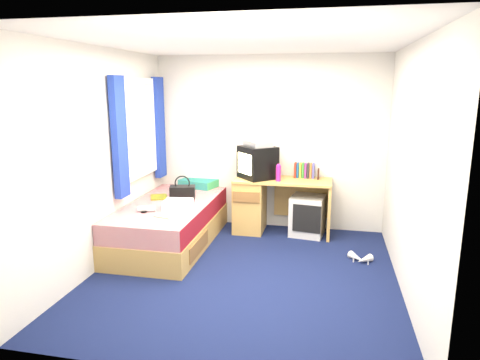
% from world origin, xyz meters
% --- Properties ---
extents(ground, '(3.40, 3.40, 0.00)m').
position_xyz_m(ground, '(0.00, 0.00, 0.00)').
color(ground, '#0C1438').
rests_on(ground, ground).
extents(room_shell, '(3.40, 3.40, 3.40)m').
position_xyz_m(room_shell, '(0.00, 0.00, 1.45)').
color(room_shell, white).
rests_on(room_shell, ground).
extents(bed, '(1.01, 2.00, 0.54)m').
position_xyz_m(bed, '(-1.10, 0.70, 0.27)').
color(bed, tan).
rests_on(bed, ground).
extents(pillow, '(0.57, 0.44, 0.11)m').
position_xyz_m(pillow, '(-1.01, 1.61, 0.60)').
color(pillow, '#185D9F').
rests_on(pillow, bed).
extents(desk, '(1.30, 0.55, 0.75)m').
position_xyz_m(desk, '(-0.03, 1.44, 0.41)').
color(desk, tan).
rests_on(desk, ground).
extents(storage_cube, '(0.49, 0.49, 0.54)m').
position_xyz_m(storage_cube, '(0.59, 1.41, 0.27)').
color(storage_cube, silver).
rests_on(storage_cube, ground).
extents(crt_tv, '(0.59, 0.60, 0.44)m').
position_xyz_m(crt_tv, '(-0.11, 1.44, 0.97)').
color(crt_tv, black).
rests_on(crt_tv, desk).
extents(vcr, '(0.44, 0.46, 0.07)m').
position_xyz_m(vcr, '(-0.10, 1.44, 1.22)').
color(vcr, '#BDBEC0').
rests_on(vcr, crt_tv).
extents(book_row, '(0.27, 0.13, 0.20)m').
position_xyz_m(book_row, '(0.52, 1.60, 0.85)').
color(book_row, maroon).
rests_on(book_row, desk).
extents(picture_frame, '(0.02, 0.12, 0.14)m').
position_xyz_m(picture_frame, '(0.71, 1.55, 0.82)').
color(picture_frame, black).
rests_on(picture_frame, desk).
extents(pink_water_bottle, '(0.08, 0.08, 0.21)m').
position_xyz_m(pink_water_bottle, '(0.20, 1.31, 0.85)').
color(pink_water_bottle, '#DA1E85').
rests_on(pink_water_bottle, desk).
extents(aerosol_can, '(0.05, 0.05, 0.18)m').
position_xyz_m(aerosol_can, '(0.11, 1.46, 0.84)').
color(aerosol_can, silver).
rests_on(aerosol_can, desk).
extents(handbag, '(0.36, 0.26, 0.30)m').
position_xyz_m(handbag, '(-1.02, 0.96, 0.63)').
color(handbag, black).
rests_on(handbag, bed).
extents(towel, '(0.36, 0.31, 0.11)m').
position_xyz_m(towel, '(-0.90, 0.46, 0.59)').
color(towel, white).
rests_on(towel, bed).
extents(magazine, '(0.31, 0.34, 0.01)m').
position_xyz_m(magazine, '(-1.34, 0.92, 0.55)').
color(magazine, yellow).
rests_on(magazine, bed).
extents(water_bottle, '(0.21, 0.13, 0.07)m').
position_xyz_m(water_bottle, '(-1.22, 0.28, 0.58)').
color(water_bottle, silver).
rests_on(water_bottle, bed).
extents(colour_swatch_fan, '(0.23, 0.12, 0.01)m').
position_xyz_m(colour_swatch_fan, '(-0.96, 0.11, 0.55)').
color(colour_swatch_fan, yellow).
rests_on(colour_swatch_fan, bed).
extents(remote_control, '(0.05, 0.16, 0.02)m').
position_xyz_m(remote_control, '(-1.24, 0.29, 0.55)').
color(remote_control, black).
rests_on(remote_control, bed).
extents(window_assembly, '(0.11, 1.42, 1.40)m').
position_xyz_m(window_assembly, '(-1.55, 0.90, 1.42)').
color(window_assembly, silver).
rests_on(window_assembly, room_shell).
extents(white_heels, '(0.29, 0.27, 0.09)m').
position_xyz_m(white_heels, '(1.25, 0.60, 0.04)').
color(white_heels, silver).
rests_on(white_heels, ground).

